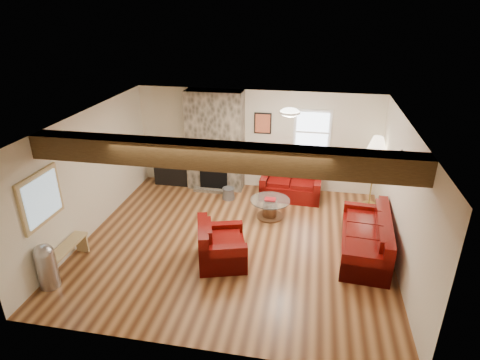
# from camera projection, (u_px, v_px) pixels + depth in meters

# --- Properties ---
(room) EXTENTS (8.00, 8.00, 8.00)m
(room) POSITION_uv_depth(u_px,v_px,m) (235.00, 186.00, 7.53)
(room) COLOR #552D16
(room) RESTS_ON ground
(floor) EXTENTS (6.00, 6.00, 0.00)m
(floor) POSITION_uv_depth(u_px,v_px,m) (235.00, 242.00, 8.04)
(floor) COLOR #552D16
(floor) RESTS_ON ground
(oak_beam) EXTENTS (6.00, 0.36, 0.38)m
(oak_beam) POSITION_uv_depth(u_px,v_px,m) (218.00, 156.00, 5.97)
(oak_beam) COLOR #32210F
(oak_beam) RESTS_ON room
(chimney_breast) EXTENTS (1.40, 0.67, 2.50)m
(chimney_breast) POSITION_uv_depth(u_px,v_px,m) (215.00, 142.00, 9.94)
(chimney_breast) COLOR #37332A
(chimney_breast) RESTS_ON floor
(back_window) EXTENTS (0.90, 0.08, 1.10)m
(back_window) POSITION_uv_depth(u_px,v_px,m) (312.00, 132.00, 9.61)
(back_window) COLOR white
(back_window) RESTS_ON room
(hatch_window) EXTENTS (0.08, 1.00, 0.90)m
(hatch_window) POSITION_uv_depth(u_px,v_px,m) (41.00, 198.00, 6.59)
(hatch_window) COLOR tan
(hatch_window) RESTS_ON room
(ceiling_dome) EXTENTS (0.40, 0.40, 0.18)m
(ceiling_dome) POSITION_uv_depth(u_px,v_px,m) (290.00, 114.00, 7.70)
(ceiling_dome) COLOR #ECE3C9
(ceiling_dome) RESTS_ON room
(artwork_back) EXTENTS (0.42, 0.06, 0.52)m
(artwork_back) POSITION_uv_depth(u_px,v_px,m) (263.00, 123.00, 9.75)
(artwork_back) COLOR black
(artwork_back) RESTS_ON room
(artwork_right) EXTENTS (0.06, 0.55, 0.42)m
(artwork_right) POSITION_uv_depth(u_px,v_px,m) (402.00, 166.00, 7.09)
(artwork_right) COLOR black
(artwork_right) RESTS_ON room
(sofa_three) EXTENTS (0.99, 2.07, 0.78)m
(sofa_three) POSITION_uv_depth(u_px,v_px,m) (365.00, 235.00, 7.54)
(sofa_three) COLOR #4C0505
(sofa_three) RESTS_ON floor
(loveseat) EXTENTS (1.47, 0.88, 0.76)m
(loveseat) POSITION_uv_depth(u_px,v_px,m) (291.00, 183.00, 9.72)
(loveseat) COLOR #4C0505
(loveseat) RESTS_ON floor
(armchair_red) EXTENTS (1.09, 1.17, 0.78)m
(armchair_red) POSITION_uv_depth(u_px,v_px,m) (222.00, 243.00, 7.30)
(armchair_red) COLOR #4C0505
(armchair_red) RESTS_ON floor
(coffee_table) EXTENTS (0.88, 0.88, 0.46)m
(coffee_table) POSITION_uv_depth(u_px,v_px,m) (270.00, 209.00, 8.88)
(coffee_table) COLOR #4A2917
(coffee_table) RESTS_ON floor
(tv_cabinet) EXTENTS (1.03, 0.41, 0.52)m
(tv_cabinet) POSITION_uv_depth(u_px,v_px,m) (176.00, 174.00, 10.55)
(tv_cabinet) COLOR black
(tv_cabinet) RESTS_ON floor
(television) EXTENTS (0.86, 0.11, 0.49)m
(television) POSITION_uv_depth(u_px,v_px,m) (175.00, 156.00, 10.35)
(television) COLOR black
(television) RESTS_ON tv_cabinet
(floor_lamp) EXTENTS (0.43, 0.43, 1.69)m
(floor_lamp) POSITION_uv_depth(u_px,v_px,m) (377.00, 147.00, 8.94)
(floor_lamp) COLOR #AD9748
(floor_lamp) RESTS_ON floor
(pine_bench) EXTENTS (0.26, 1.11, 0.42)m
(pine_bench) POSITION_uv_depth(u_px,v_px,m) (67.00, 257.00, 7.21)
(pine_bench) COLOR tan
(pine_bench) RESTS_ON floor
(pedal_bin) EXTENTS (0.38, 0.38, 0.82)m
(pedal_bin) POSITION_uv_depth(u_px,v_px,m) (46.00, 266.00, 6.64)
(pedal_bin) COLOR #A3A3A8
(pedal_bin) RESTS_ON floor
(coal_bucket) EXTENTS (0.31, 0.31, 0.29)m
(coal_bucket) POSITION_uv_depth(u_px,v_px,m) (228.00, 193.00, 9.75)
(coal_bucket) COLOR slate
(coal_bucket) RESTS_ON floor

